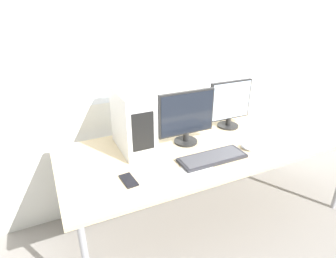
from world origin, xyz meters
TOP-DOWN VIEW (x-y plane):
  - ground_plane at (0.00, 0.00)m, footprint 14.00×14.00m
  - wall_back at (0.00, 1.03)m, footprint 8.00×0.07m
  - desk at (0.00, 0.45)m, footprint 2.35×0.90m
  - pc_tower at (-0.61, 0.63)m, footprint 0.21×0.42m
  - monitor_main at (-0.22, 0.54)m, footprint 0.45×0.18m
  - monitor_right_near at (0.25, 0.65)m, footprint 0.39×0.18m
  - keyboard at (-0.18, 0.24)m, footprint 0.47×0.17m
  - mouse at (0.13, 0.26)m, footprint 0.07×0.10m
  - cell_phone at (-0.77, 0.24)m, footprint 0.08×0.15m
  - paper_sheet_left at (-0.33, 0.18)m, footprint 0.32×0.36m

SIDE VIEW (x-z plane):
  - ground_plane at x=0.00m, z-range 0.00..0.00m
  - desk at x=0.00m, z-range 0.34..1.09m
  - paper_sheet_left at x=-0.33m, z-range 0.75..0.76m
  - cell_phone at x=-0.77m, z-range 0.75..0.76m
  - keyboard at x=-0.18m, z-range 0.75..0.78m
  - mouse at x=0.13m, z-range 0.75..0.78m
  - monitor_right_near at x=0.25m, z-range 0.76..1.16m
  - monitor_main at x=-0.22m, z-range 0.76..1.17m
  - pc_tower at x=-0.61m, z-range 0.75..1.19m
  - wall_back at x=0.00m, z-range 0.00..2.70m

